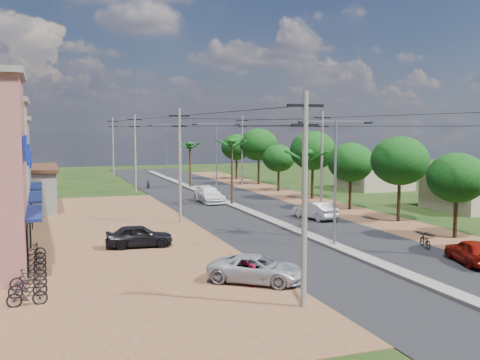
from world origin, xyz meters
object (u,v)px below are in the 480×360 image
(car_red_near, at_px, (472,252))
(car_parked_dark, at_px, (139,236))
(car_silver_mid, at_px, (315,211))
(car_white_far, at_px, (209,195))
(roadside_sign, at_px, (248,274))
(moto_rider_east, at_px, (425,241))
(car_parked_silver, at_px, (257,270))
(parked_scooter_row, at_px, (29,269))

(car_red_near, bearing_deg, car_parked_dark, -17.89)
(car_red_near, bearing_deg, car_silver_mid, -71.38)
(car_white_far, bearing_deg, car_red_near, -79.10)
(car_parked_dark, xyz_separation_m, roadside_sign, (3.54, -10.08, -0.18))
(car_silver_mid, relative_size, car_white_far, 0.83)
(car_silver_mid, distance_m, car_white_far, 13.65)
(car_white_far, height_order, moto_rider_east, car_white_far)
(roadside_sign, bearing_deg, car_parked_dark, 99.99)
(moto_rider_east, relative_size, roadside_sign, 1.35)
(car_red_near, relative_size, car_silver_mid, 0.94)
(car_silver_mid, distance_m, roadside_sign, 19.96)
(car_parked_silver, relative_size, car_parked_dark, 1.12)
(car_white_far, height_order, roadside_sign, car_white_far)
(car_silver_mid, distance_m, moto_rider_east, 12.32)
(car_red_near, bearing_deg, moto_rider_east, -78.23)
(car_red_near, xyz_separation_m, car_white_far, (-6.50, 29.07, 0.06))
(car_silver_mid, bearing_deg, roadside_sign, 41.31)
(car_white_far, xyz_separation_m, roadside_sign, (-6.50, -28.67, -0.22))
(moto_rider_east, bearing_deg, car_parked_silver, 34.64)
(car_red_near, xyz_separation_m, parked_scooter_row, (-22.90, 4.89, -0.19))
(car_parked_silver, distance_m, moto_rider_east, 13.24)
(car_silver_mid, relative_size, parked_scooter_row, 0.45)
(car_silver_mid, distance_m, parked_scooter_row, 24.61)
(car_silver_mid, xyz_separation_m, parked_scooter_row, (-21.70, -11.60, -0.21))
(car_white_far, height_order, car_parked_silver, car_white_far)
(car_parked_silver, bearing_deg, car_silver_mid, 1.68)
(car_silver_mid, relative_size, car_parked_dark, 1.04)
(car_white_far, bearing_deg, moto_rider_east, -76.60)
(car_parked_silver, xyz_separation_m, roadside_sign, (-0.50, -0.12, -0.12))
(car_parked_dark, bearing_deg, car_white_far, -23.34)
(car_red_near, distance_m, moto_rider_east, 4.26)
(car_silver_mid, height_order, parked_scooter_row, car_silver_mid)
(car_white_far, bearing_deg, car_parked_silver, -103.58)
(car_red_near, height_order, car_white_far, car_white_far)
(car_silver_mid, relative_size, car_parked_silver, 0.93)
(moto_rider_east, bearing_deg, car_white_far, -56.64)
(parked_scooter_row, bearing_deg, car_parked_silver, -22.83)
(car_white_far, relative_size, car_parked_dark, 1.25)
(car_red_near, distance_m, car_white_far, 29.79)
(car_silver_mid, height_order, car_parked_dark, car_silver_mid)
(car_white_far, bearing_deg, roadside_sign, -104.48)
(car_parked_dark, height_order, roadside_sign, car_parked_dark)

